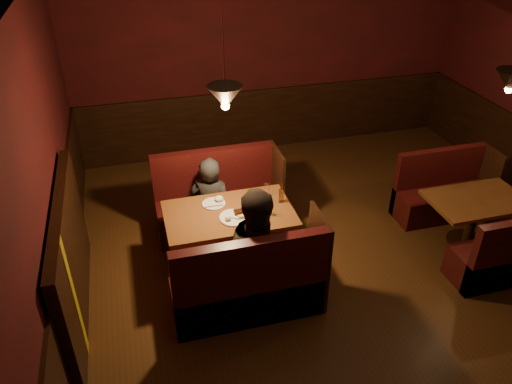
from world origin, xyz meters
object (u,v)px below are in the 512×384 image
object	(u,v)px
diner_a	(210,186)
second_bench_near	(511,258)
main_table	(231,225)
main_bench_near	(250,289)
second_bench_far	(441,194)
second_table	(475,211)
diner_b	(261,235)
main_bench_far	(219,205)

from	to	relation	value
diner_a	second_bench_near	bearing A→B (deg)	176.27
main_table	main_bench_near	world-z (taller)	main_bench_near
main_table	second_bench_far	xyz separation A→B (m)	(2.89, 0.34, -0.29)
second_table	diner_b	bearing A→B (deg)	-174.22
main_table	main_bench_near	xyz separation A→B (m)	(0.02, -0.79, -0.24)
main_bench_far	second_bench_far	distance (m)	2.91
main_bench_far	main_bench_near	bearing A→B (deg)	-90.00
main_table	second_table	bearing A→B (deg)	-6.61
second_bench_far	diner_b	world-z (taller)	diner_b
diner_b	second_bench_far	bearing A→B (deg)	5.59
main_table	diner_a	world-z (taller)	diner_a
second_table	diner_b	xyz separation A→B (m)	(-2.69, -0.27, 0.37)
second_bench_near	diner_a	bearing A→B (deg)	151.56
main_bench_near	second_bench_near	xyz separation A→B (m)	(2.88, -0.22, -0.05)
main_bench_near	diner_a	world-z (taller)	diner_a
second_table	second_bench_far	bearing A→B (deg)	87.80
diner_a	main_bench_near	bearing A→B (deg)	119.57
second_bench_near	main_bench_near	bearing A→B (deg)	175.69
second_table	second_bench_near	size ratio (longest dim) A/B	0.90
main_bench_near	diner_b	world-z (taller)	diner_b
second_table	second_bench_near	world-z (taller)	second_bench_near
second_bench_near	diner_b	world-z (taller)	diner_b
main_bench_near	second_bench_far	world-z (taller)	main_bench_near
diner_b	main_bench_near	bearing A→B (deg)	-144.66
main_bench_far	second_table	xyz separation A→B (m)	(2.85, -1.12, 0.14)
second_bench_far	diner_a	distance (m)	3.04
diner_a	diner_b	xyz separation A→B (m)	(0.28, -1.22, 0.12)
main_bench_far	second_table	distance (m)	3.06
second_table	diner_a	bearing A→B (deg)	162.24
main_bench_near	second_table	xyz separation A→B (m)	(2.85, 0.45, 0.14)
second_table	second_bench_far	distance (m)	0.70
main_bench_near	diner_b	xyz separation A→B (m)	(0.16, 0.18, 0.51)
main_table	main_bench_near	size ratio (longest dim) A/B	0.91
main_table	diner_b	distance (m)	0.68
main_bench_near	second_bench_near	bearing A→B (deg)	-4.31
second_table	second_bench_near	distance (m)	0.70
main_bench_far	second_bench_far	bearing A→B (deg)	-8.80
main_bench_far	diner_b	size ratio (longest dim) A/B	0.91
main_bench_near	second_bench_far	bearing A→B (deg)	21.37
main_bench_near	main_table	bearing A→B (deg)	91.24
main_table	second_table	xyz separation A→B (m)	(2.87, -0.33, -0.10)
second_bench_far	diner_a	bearing A→B (deg)	174.66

